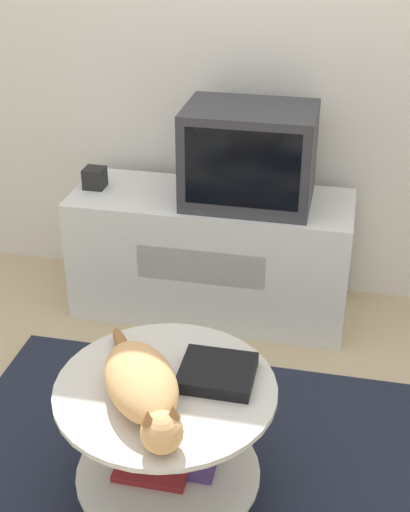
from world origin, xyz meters
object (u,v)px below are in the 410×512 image
at_px(tv, 249,156).
at_px(cat, 143,386).
at_px(speaker, 95,178).
at_px(dvd_box, 217,373).

relative_size(tv, cat, 1.01).
height_order(speaker, cat, speaker).
height_order(tv, dvd_box, tv).
xyz_separation_m(tv, speaker, (-0.69, 0.01, -0.16)).
bearing_deg(tv, speaker, 179.24).
bearing_deg(dvd_box, cat, -138.68).
bearing_deg(cat, dvd_box, 99.77).
distance_m(dvd_box, cat, 0.25).
relative_size(tv, speaker, 5.90).
bearing_deg(cat, speaker, 173.70).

